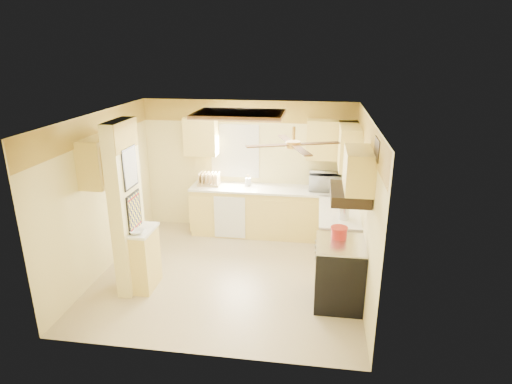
% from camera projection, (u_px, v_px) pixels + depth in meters
% --- Properties ---
extents(floor, '(4.00, 4.00, 0.00)m').
position_uv_depth(floor, '(229.00, 274.00, 6.80)').
color(floor, '#C5B089').
rests_on(floor, ground).
extents(ceiling, '(4.00, 4.00, 0.00)m').
position_uv_depth(ceiling, '(226.00, 116.00, 5.99)').
color(ceiling, white).
rests_on(ceiling, wall_back).
extents(wall_back, '(4.00, 0.00, 4.00)m').
position_uv_depth(wall_back, '(248.00, 167.00, 8.18)').
color(wall_back, '#F4E395').
rests_on(wall_back, floor).
extents(wall_front, '(4.00, 0.00, 4.00)m').
position_uv_depth(wall_front, '(191.00, 259.00, 4.62)').
color(wall_front, '#F4E395').
rests_on(wall_front, floor).
extents(wall_left, '(0.00, 3.80, 3.80)m').
position_uv_depth(wall_left, '(102.00, 194.00, 6.67)').
color(wall_left, '#F4E395').
rests_on(wall_left, floor).
extents(wall_right, '(0.00, 3.80, 3.80)m').
position_uv_depth(wall_right, '(364.00, 207.00, 6.12)').
color(wall_right, '#F4E395').
rests_on(wall_right, floor).
extents(wallpaper_border, '(4.00, 0.02, 0.40)m').
position_uv_depth(wallpaper_border, '(248.00, 112.00, 7.82)').
color(wallpaper_border, yellow).
rests_on(wallpaper_border, wall_back).
extents(partition_column, '(0.20, 0.70, 2.50)m').
position_uv_depth(partition_column, '(126.00, 208.00, 6.06)').
color(partition_column, '#F4E395').
rests_on(partition_column, floor).
extents(partition_ledge, '(0.25, 0.55, 0.90)m').
position_uv_depth(partition_ledge, '(146.00, 260.00, 6.29)').
color(partition_ledge, '#FFE67D').
rests_on(partition_ledge, floor).
extents(ledge_top, '(0.28, 0.58, 0.04)m').
position_uv_depth(ledge_top, '(143.00, 230.00, 6.14)').
color(ledge_top, white).
rests_on(ledge_top, partition_ledge).
extents(lower_cabinets_back, '(3.00, 0.60, 0.90)m').
position_uv_depth(lower_cabinets_back, '(272.00, 213.00, 8.08)').
color(lower_cabinets_back, '#FFE67D').
rests_on(lower_cabinets_back, floor).
extents(lower_cabinets_right, '(0.60, 1.40, 0.90)m').
position_uv_depth(lower_cabinets_right, '(338.00, 239.00, 6.98)').
color(lower_cabinets_right, '#FFE67D').
rests_on(lower_cabinets_right, floor).
extents(countertop_back, '(3.04, 0.64, 0.04)m').
position_uv_depth(countertop_back, '(272.00, 189.00, 7.92)').
color(countertop_back, white).
rests_on(countertop_back, lower_cabinets_back).
extents(countertop_right, '(0.64, 1.44, 0.04)m').
position_uv_depth(countertop_right, '(339.00, 212.00, 6.83)').
color(countertop_right, white).
rests_on(countertop_right, lower_cabinets_right).
extents(dishwasher_panel, '(0.58, 0.02, 0.80)m').
position_uv_depth(dishwasher_panel, '(230.00, 218.00, 7.90)').
color(dishwasher_panel, white).
rests_on(dishwasher_panel, lower_cabinets_back).
extents(window, '(0.92, 0.02, 1.02)m').
position_uv_depth(window, '(235.00, 151.00, 8.10)').
color(window, white).
rests_on(window, wall_back).
extents(upper_cab_back_left, '(0.60, 0.35, 0.70)m').
position_uv_depth(upper_cab_back_left, '(201.00, 136.00, 7.93)').
color(upper_cab_back_left, '#FFE67D').
rests_on(upper_cab_back_left, wall_back).
extents(upper_cab_back_right, '(0.90, 0.35, 0.70)m').
position_uv_depth(upper_cab_back_right, '(332.00, 140.00, 7.61)').
color(upper_cab_back_right, '#FFE67D').
rests_on(upper_cab_back_right, wall_back).
extents(upper_cab_right, '(0.35, 1.00, 0.70)m').
position_uv_depth(upper_cab_right, '(349.00, 146.00, 7.12)').
color(upper_cab_right, '#FFE67D').
rests_on(upper_cab_right, wall_right).
extents(upper_cab_left_wall, '(0.35, 0.75, 0.70)m').
position_uv_depth(upper_cab_left_wall, '(100.00, 161.00, 6.22)').
color(upper_cab_left_wall, '#FFE67D').
rests_on(upper_cab_left_wall, wall_left).
extents(upper_cab_over_stove, '(0.35, 0.76, 0.52)m').
position_uv_depth(upper_cab_over_stove, '(359.00, 170.00, 5.41)').
color(upper_cab_over_stove, '#FFE67D').
rests_on(upper_cab_over_stove, wall_right).
extents(stove, '(0.68, 0.77, 0.92)m').
position_uv_depth(stove, '(339.00, 273.00, 5.91)').
color(stove, black).
rests_on(stove, floor).
extents(range_hood, '(0.50, 0.76, 0.14)m').
position_uv_depth(range_hood, '(350.00, 194.00, 5.52)').
color(range_hood, black).
rests_on(range_hood, upper_cab_over_stove).
extents(poster_menu, '(0.02, 0.42, 0.57)m').
position_uv_depth(poster_menu, '(130.00, 168.00, 5.86)').
color(poster_menu, black).
rests_on(poster_menu, partition_column).
extents(poster_nashville, '(0.02, 0.42, 0.57)m').
position_uv_depth(poster_nashville, '(134.00, 212.00, 6.07)').
color(poster_nashville, black).
rests_on(poster_nashville, partition_column).
extents(ceiling_light_panel, '(1.35, 0.95, 0.06)m').
position_uv_depth(ceiling_light_panel, '(239.00, 114.00, 6.46)').
color(ceiling_light_panel, brown).
rests_on(ceiling_light_panel, ceiling).
extents(ceiling_fan, '(1.15, 1.15, 0.26)m').
position_uv_depth(ceiling_fan, '(293.00, 144.00, 5.27)').
color(ceiling_fan, gold).
rests_on(ceiling_fan, ceiling).
extents(vent_grate, '(0.02, 0.40, 0.25)m').
position_uv_depth(vent_grate, '(377.00, 149.00, 4.94)').
color(vent_grate, black).
rests_on(vent_grate, wall_right).
extents(microwave, '(0.57, 0.39, 0.31)m').
position_uv_depth(microwave, '(325.00, 182.00, 7.78)').
color(microwave, white).
rests_on(microwave, countertop_back).
extents(bowl, '(0.25, 0.25, 0.05)m').
position_uv_depth(bowl, '(137.00, 232.00, 5.99)').
color(bowl, white).
rests_on(bowl, ledge_top).
extents(dutch_oven, '(0.24, 0.24, 0.16)m').
position_uv_depth(dutch_oven, '(339.00, 232.00, 5.90)').
color(dutch_oven, '#B2211C').
rests_on(dutch_oven, stove).
extents(kettle, '(0.16, 0.16, 0.24)m').
position_uv_depth(kettle, '(344.00, 212.00, 6.46)').
color(kettle, silver).
rests_on(kettle, countertop_right).
extents(dish_rack, '(0.41, 0.31, 0.23)m').
position_uv_depth(dish_rack, '(209.00, 181.00, 8.08)').
color(dish_rack, tan).
rests_on(dish_rack, countertop_back).
extents(utensil_crock, '(0.11, 0.11, 0.23)m').
position_uv_depth(utensil_crock, '(248.00, 182.00, 8.05)').
color(utensil_crock, white).
rests_on(utensil_crock, countertop_back).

